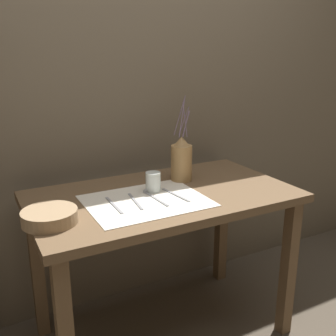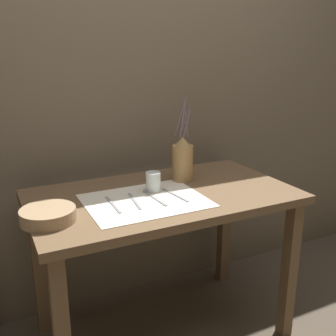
% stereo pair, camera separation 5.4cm
% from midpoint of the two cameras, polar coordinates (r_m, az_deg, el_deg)
% --- Properties ---
extents(ground_plane, '(12.00, 12.00, 0.00)m').
position_cam_midpoint_polar(ground_plane, '(2.28, 0.05, -22.55)').
color(ground_plane, brown).
extents(stone_wall_back, '(7.00, 0.06, 2.40)m').
position_cam_midpoint_polar(stone_wall_back, '(2.20, -5.35, 10.31)').
color(stone_wall_back, '#6B5E4C').
rests_on(stone_wall_back, ground_plane).
extents(wooden_table, '(1.26, 0.71, 0.79)m').
position_cam_midpoint_polar(wooden_table, '(1.92, 0.06, -6.74)').
color(wooden_table, brown).
rests_on(wooden_table, ground_plane).
extents(linen_cloth, '(0.53, 0.42, 0.00)m').
position_cam_midpoint_polar(linen_cloth, '(1.78, -2.45, -4.74)').
color(linen_cloth, silver).
rests_on(linen_cloth, wooden_table).
extents(pitcher_with_flowers, '(0.11, 0.11, 0.44)m').
position_cam_midpoint_polar(pitcher_with_flowers, '(2.03, 2.89, 1.13)').
color(pitcher_with_flowers, '#A87F4C').
rests_on(pitcher_with_flowers, wooden_table).
extents(wooden_bowl, '(0.22, 0.22, 0.05)m').
position_cam_midpoint_polar(wooden_bowl, '(1.63, -16.10, -6.59)').
color(wooden_bowl, '#9E7F5B').
rests_on(wooden_bowl, wooden_table).
extents(glass_tumbler_near, '(0.07, 0.07, 0.09)m').
position_cam_midpoint_polar(glass_tumbler_near, '(1.88, -1.35, -2.00)').
color(glass_tumbler_near, silver).
rests_on(glass_tumbler_near, wooden_table).
extents(fork_outer, '(0.02, 0.21, 0.00)m').
position_cam_midpoint_polar(fork_outer, '(1.74, -7.10, -5.29)').
color(fork_outer, '#939399').
rests_on(fork_outer, wooden_table).
extents(fork_inner, '(0.04, 0.21, 0.00)m').
position_cam_midpoint_polar(fork_inner, '(1.77, -4.01, -4.79)').
color(fork_inner, '#939399').
rests_on(fork_inner, wooden_table).
extents(spoon_inner, '(0.03, 0.22, 0.02)m').
position_cam_midpoint_polar(spoon_inner, '(1.85, -1.88, -3.83)').
color(spoon_inner, '#939399').
rests_on(spoon_inner, wooden_table).
extents(knife_center, '(0.04, 0.21, 0.00)m').
position_cam_midpoint_polar(knife_center, '(1.84, 1.92, -3.94)').
color(knife_center, '#939399').
rests_on(knife_center, wooden_table).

